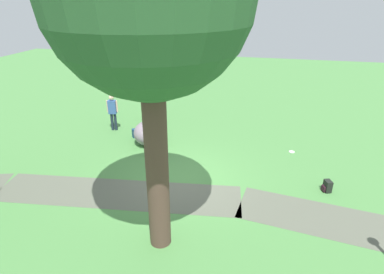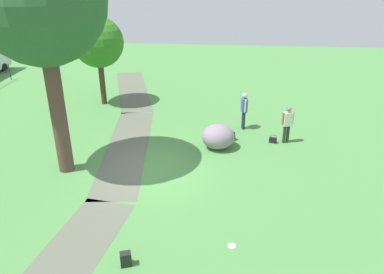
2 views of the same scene
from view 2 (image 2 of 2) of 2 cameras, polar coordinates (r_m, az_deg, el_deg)
ground_plane at (r=14.14m, az=-6.17°, el=-5.14°), size 48.00×48.00×0.00m
footpath_segment_mid at (r=16.07m, az=-9.74°, el=-1.49°), size 8.14×2.61×0.01m
footpath_segment_far at (r=23.48m, az=-8.94°, el=7.11°), size 8.14×3.94×0.01m
large_shade_tree at (r=13.22m, az=-21.88°, el=18.34°), size 4.11×4.11×8.04m
young_tree_near_path at (r=20.52m, az=-13.96°, el=13.65°), size 2.60×2.60×4.62m
lawn_boulder at (r=15.60m, az=3.99°, el=0.06°), size 1.52×1.61×1.02m
woman_with_handbag at (r=16.36m, az=14.20°, el=2.18°), size 0.33×0.50×1.63m
man_near_boulder at (r=17.40m, az=7.86°, el=4.33°), size 0.51×0.30×1.73m
handbag_on_grass at (r=16.53m, az=12.11°, el=-0.40°), size 0.33×0.34×0.31m
backpack_by_boulder at (r=16.49m, az=5.96°, el=0.20°), size 0.35×0.35×0.40m
spare_backpack_on_lawn at (r=10.21m, az=-9.97°, el=-17.68°), size 0.32×0.33×0.40m
frisbee_on_grass at (r=10.77m, az=6.06°, el=-16.03°), size 0.23×0.23×0.02m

